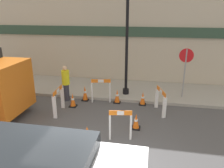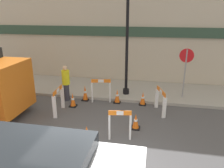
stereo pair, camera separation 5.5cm
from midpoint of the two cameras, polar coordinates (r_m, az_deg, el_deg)
name	(u,v)px [view 1 (the left image)]	position (r m, az deg, el deg)	size (l,w,h in m)	color
sidewalk_slab	(127,90)	(11.00, 3.87, -1.54)	(18.00, 2.85, 0.13)	#9E9B93
storefront_facade	(132,32)	(11.87, 5.07, 13.27)	(18.00, 0.22, 5.50)	#BCB29E
streetlamp_post	(127,15)	(9.65, 3.88, 17.59)	(0.44, 0.44, 5.57)	black
stop_sign	(185,65)	(9.98, 18.46, 4.66)	(0.60, 0.09, 2.21)	gray
barricade_0	(101,90)	(9.53, -3.05, -1.54)	(0.85, 0.28, 1.05)	white
barricade_1	(58,100)	(8.76, -13.99, -3.97)	(0.21, 0.98, 1.03)	white
barricade_2	(120,124)	(6.87, 1.97, -10.46)	(0.72, 0.25, 0.98)	white
barricade_3	(161,100)	(8.76, 12.39, -4.04)	(0.42, 0.97, 0.98)	white
traffic_cone_0	(143,98)	(9.44, 7.87, -3.77)	(0.30, 0.30, 0.58)	black
traffic_cone_1	(136,122)	(7.59, 6.08, -9.73)	(0.30, 0.30, 0.55)	black
traffic_cone_2	(85,93)	(9.86, -7.21, -2.41)	(0.30, 0.30, 0.70)	black
traffic_cone_3	(117,96)	(9.54, 1.18, -3.22)	(0.30, 0.30, 0.62)	black
traffic_cone_4	(87,133)	(7.02, -6.72, -12.66)	(0.30, 0.30, 0.47)	black
traffic_cone_5	(73,100)	(9.32, -10.38, -4.18)	(0.30, 0.30, 0.59)	black
person_worker	(66,82)	(9.83, -12.13, 0.47)	(0.44, 0.44, 1.60)	#33333D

